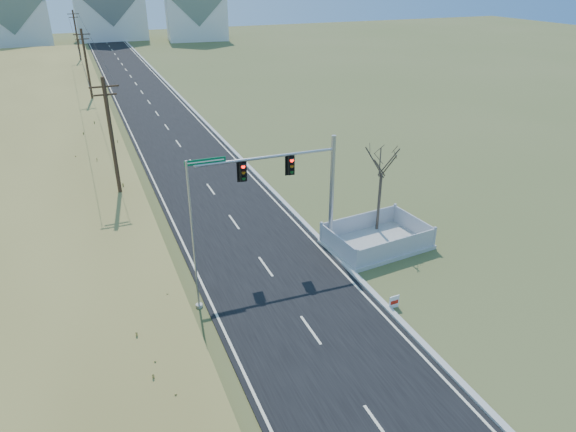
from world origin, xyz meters
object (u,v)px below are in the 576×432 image
object	(u,v)px
open_sign	(394,302)
bare_tree	(383,160)
fence_enclosure	(376,242)
flagpole	(194,253)
traffic_signal_mast	(302,184)

from	to	relation	value
open_sign	bare_tree	size ratio (longest dim) A/B	0.11
bare_tree	fence_enclosure	bearing A→B (deg)	-121.74
bare_tree	flagpole	bearing A→B (deg)	-163.80
traffic_signal_mast	fence_enclosure	world-z (taller)	traffic_signal_mast
bare_tree	open_sign	bearing A→B (deg)	-115.38
traffic_signal_mast	bare_tree	distance (m)	5.35
flagpole	bare_tree	bearing A→B (deg)	16.20
open_sign	flagpole	distance (m)	9.93
fence_enclosure	flagpole	xyz separation A→B (m)	(-11.30, -2.00, 2.77)
traffic_signal_mast	bare_tree	world-z (taller)	traffic_signal_mast
open_sign	bare_tree	distance (m)	9.23
traffic_signal_mast	open_sign	xyz separation A→B (m)	(1.85, -7.05, -3.85)
fence_enclosure	open_sign	distance (m)	6.27
fence_enclosure	bare_tree	size ratio (longest dim) A/B	1.04
fence_enclosure	bare_tree	world-z (taller)	bare_tree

